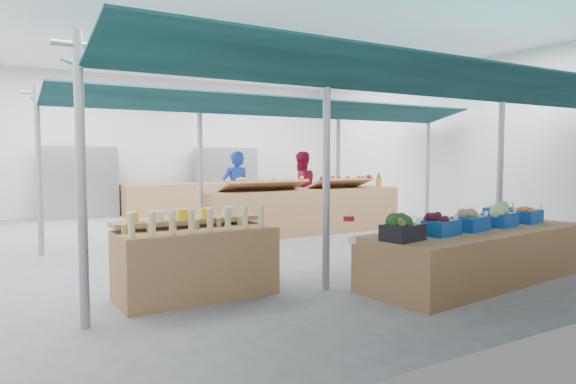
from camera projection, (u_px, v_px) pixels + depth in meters
name	position (u px, v px, depth m)	size (l,w,h in m)	color
floor	(255.00, 240.00, 10.72)	(13.00, 13.00, 0.00)	slate
hall	(226.00, 117.00, 11.77)	(13.00, 13.00, 13.00)	silver
pole_grid	(334.00, 153.00, 9.48)	(10.00, 4.60, 3.00)	gray
awnings	(334.00, 100.00, 9.41)	(9.50, 7.08, 0.30)	#0B2831
back_shelving_left	(80.00, 183.00, 14.52)	(2.00, 0.50, 2.00)	#B23F33
back_shelving_right	(226.00, 179.00, 16.82)	(2.00, 0.50, 2.00)	#B23F33
bottle_shelf	(195.00, 259.00, 6.41)	(1.93, 1.18, 1.13)	#8C603D
veg_counter	(478.00, 255.00, 7.22)	(3.73, 1.24, 0.73)	#8C603D
fruit_counter	(304.00, 211.00, 11.72)	(4.67, 1.11, 1.00)	#8C603D
far_counter	(207.00, 198.00, 15.98)	(5.12, 1.02, 0.92)	#8C603D
vendor_left	(236.00, 191.00, 12.02)	(0.68, 0.45, 1.87)	#1A3BAC
vendor_right	(301.00, 189.00, 12.94)	(0.91, 0.71, 1.87)	maroon
crate_broccoli	(403.00, 228.00, 6.22)	(0.56, 0.45, 0.35)	black
crate_beets	(440.00, 225.00, 6.66)	(0.56, 0.45, 0.29)	navy
crate_celeriac	(470.00, 220.00, 7.06)	(0.56, 0.45, 0.31)	navy
crate_cabbage	(500.00, 216.00, 7.49)	(0.56, 0.45, 0.35)	navy
crate_carrots	(526.00, 215.00, 7.93)	(0.56, 0.45, 0.29)	navy
sparrow	(402.00, 223.00, 6.02)	(0.12, 0.09, 0.11)	brown
pole_ribbon	(349.00, 221.00, 5.36)	(0.12, 0.12, 0.28)	#A90B10
apple_heap_yellow	(263.00, 183.00, 11.01)	(1.90, 0.70, 0.27)	#997247
apple_heap_red	(341.00, 181.00, 12.07)	(1.50, 0.70, 0.27)	#997247
pineapple	(379.00, 179.00, 12.66)	(0.14, 0.14, 0.39)	#8C6019
crate_extra	(498.00, 211.00, 8.30)	(0.60, 0.52, 0.32)	navy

